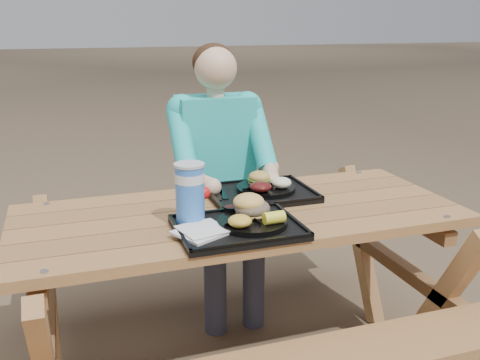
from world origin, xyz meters
name	(u,v)px	position (x,y,z in m)	size (l,w,h in m)	color
picnic_table	(240,293)	(0.00, 0.00, 0.38)	(1.80, 1.49, 0.75)	#999999
tray_near	(238,228)	(-0.08, -0.21, 0.76)	(0.45, 0.35, 0.02)	black
tray_far	(260,194)	(0.14, 0.15, 0.76)	(0.45, 0.35, 0.02)	black
plate_near	(252,222)	(-0.02, -0.21, 0.78)	(0.26, 0.26, 0.02)	black
plate_far	(266,188)	(0.17, 0.16, 0.78)	(0.26, 0.26, 0.02)	black
napkin_stack	(200,232)	(-0.23, -0.24, 0.78)	(0.16, 0.16, 0.02)	silver
soda_cup	(190,194)	(-0.23, -0.11, 0.88)	(0.11, 0.11, 0.22)	blue
condiment_bbq	(231,211)	(-0.07, -0.09, 0.79)	(0.06, 0.06, 0.03)	black
condiment_mustard	(245,209)	(-0.01, -0.08, 0.78)	(0.05, 0.05, 0.03)	gold
sandwich	(252,199)	(-0.01, -0.17, 0.85)	(0.12, 0.12, 0.13)	gold
mac_cheese	(240,221)	(-0.09, -0.26, 0.81)	(0.09, 0.09, 0.04)	gold
corn_cob	(274,218)	(0.04, -0.27, 0.81)	(0.08, 0.08, 0.05)	#FFF835
cutlery_far	(223,194)	(-0.02, 0.16, 0.77)	(0.02, 0.14, 0.01)	black
burger	(259,174)	(0.16, 0.20, 0.83)	(0.10, 0.10, 0.09)	gold
baked_beans	(261,187)	(0.12, 0.09, 0.81)	(0.09, 0.09, 0.04)	#501010
potato_salad	(282,183)	(0.23, 0.11, 0.81)	(0.09, 0.09, 0.05)	white
diner	(217,190)	(0.08, 0.63, 0.64)	(0.48, 0.84, 1.28)	teal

